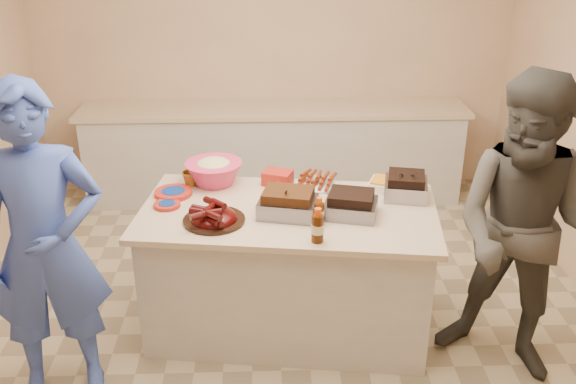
{
  "coord_description": "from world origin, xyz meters",
  "views": [
    {
      "loc": [
        -0.07,
        -3.54,
        2.66
      ],
      "look_at": [
        0.06,
        0.12,
        0.98
      ],
      "focal_mm": 40.0,
      "sensor_mm": 36.0,
      "label": 1
    }
  ],
  "objects_px": {
    "rib_platter": "(214,221)",
    "roasting_pan": "(405,197)",
    "plastic_cup": "(191,186)",
    "guest_blue": "(69,383)",
    "island": "(288,325)",
    "mustard_bottle": "(278,196)",
    "guest_gray": "(504,364)",
    "bbq_bottle_b": "(319,224)",
    "coleslaw_bowl": "(215,184)",
    "bbq_bottle_a": "(317,241)"
  },
  "relations": [
    {
      "from": "island",
      "to": "roasting_pan",
      "type": "relative_size",
      "value": 6.83
    },
    {
      "from": "bbq_bottle_a",
      "to": "mustard_bottle",
      "type": "bearing_deg",
      "value": 108.57
    },
    {
      "from": "bbq_bottle_b",
      "to": "guest_blue",
      "type": "bearing_deg",
      "value": -167.69
    },
    {
      "from": "island",
      "to": "bbq_bottle_a",
      "type": "xyz_separation_m",
      "value": [
        0.15,
        -0.41,
        0.88
      ]
    },
    {
      "from": "island",
      "to": "mustard_bottle",
      "type": "xyz_separation_m",
      "value": [
        -0.06,
        0.21,
        0.88
      ]
    },
    {
      "from": "rib_platter",
      "to": "guest_blue",
      "type": "bearing_deg",
      "value": -156.35
    },
    {
      "from": "rib_platter",
      "to": "plastic_cup",
      "type": "distance_m",
      "value": 0.58
    },
    {
      "from": "plastic_cup",
      "to": "coleslaw_bowl",
      "type": "bearing_deg",
      "value": 10.11
    },
    {
      "from": "rib_platter",
      "to": "guest_gray",
      "type": "distance_m",
      "value": 2.02
    },
    {
      "from": "roasting_pan",
      "to": "bbq_bottle_b",
      "type": "relative_size",
      "value": 1.55
    },
    {
      "from": "island",
      "to": "plastic_cup",
      "type": "distance_m",
      "value": 1.16
    },
    {
      "from": "rib_platter",
      "to": "coleslaw_bowl",
      "type": "distance_m",
      "value": 0.57
    },
    {
      "from": "plastic_cup",
      "to": "guest_gray",
      "type": "height_order",
      "value": "plastic_cup"
    },
    {
      "from": "rib_platter",
      "to": "mustard_bottle",
      "type": "bearing_deg",
      "value": 41.68
    },
    {
      "from": "mustard_bottle",
      "to": "plastic_cup",
      "type": "height_order",
      "value": "same"
    },
    {
      "from": "island",
      "to": "rib_platter",
      "type": "bearing_deg",
      "value": -154.73
    },
    {
      "from": "roasting_pan",
      "to": "guest_blue",
      "type": "bearing_deg",
      "value": -149.93
    },
    {
      "from": "guest_gray",
      "to": "bbq_bottle_b",
      "type": "bearing_deg",
      "value": -159.18
    },
    {
      "from": "roasting_pan",
      "to": "bbq_bottle_a",
      "type": "distance_m",
      "value": 0.85
    },
    {
      "from": "rib_platter",
      "to": "plastic_cup",
      "type": "relative_size",
      "value": 3.45
    },
    {
      "from": "guest_gray",
      "to": "rib_platter",
      "type": "bearing_deg",
      "value": -156.82
    },
    {
      "from": "island",
      "to": "bbq_bottle_b",
      "type": "relative_size",
      "value": 10.57
    },
    {
      "from": "plastic_cup",
      "to": "guest_blue",
      "type": "xyz_separation_m",
      "value": [
        -0.69,
        -0.93,
        -0.88
      ]
    },
    {
      "from": "coleslaw_bowl",
      "to": "mustard_bottle",
      "type": "relative_size",
      "value": 3.61
    },
    {
      "from": "island",
      "to": "guest_gray",
      "type": "height_order",
      "value": "island"
    },
    {
      "from": "mustard_bottle",
      "to": "plastic_cup",
      "type": "bearing_deg",
      "value": 162.4
    },
    {
      "from": "rib_platter",
      "to": "roasting_pan",
      "type": "relative_size",
      "value": 1.39
    },
    {
      "from": "roasting_pan",
      "to": "plastic_cup",
      "type": "distance_m",
      "value": 1.44
    },
    {
      "from": "mustard_bottle",
      "to": "plastic_cup",
      "type": "distance_m",
      "value": 0.62
    },
    {
      "from": "island",
      "to": "roasting_pan",
      "type": "height_order",
      "value": "roasting_pan"
    },
    {
      "from": "roasting_pan",
      "to": "guest_gray",
      "type": "relative_size",
      "value": 0.15
    },
    {
      "from": "bbq_bottle_b",
      "to": "guest_gray",
      "type": "xyz_separation_m",
      "value": [
        1.17,
        -0.25,
        -0.88
      ]
    },
    {
      "from": "mustard_bottle",
      "to": "guest_blue",
      "type": "relative_size",
      "value": 0.06
    },
    {
      "from": "roasting_pan",
      "to": "mustard_bottle",
      "type": "distance_m",
      "value": 0.83
    },
    {
      "from": "mustard_bottle",
      "to": "roasting_pan",
      "type": "bearing_deg",
      "value": -2.82
    },
    {
      "from": "coleslaw_bowl",
      "to": "guest_blue",
      "type": "height_order",
      "value": "coleslaw_bowl"
    },
    {
      "from": "plastic_cup",
      "to": "guest_blue",
      "type": "height_order",
      "value": "plastic_cup"
    },
    {
      "from": "rib_platter",
      "to": "roasting_pan",
      "type": "xyz_separation_m",
      "value": [
        1.23,
        0.31,
        0.0
      ]
    },
    {
      "from": "island",
      "to": "guest_blue",
      "type": "height_order",
      "value": "island"
    },
    {
      "from": "bbq_bottle_b",
      "to": "island",
      "type": "bearing_deg",
      "value": 131.12
    },
    {
      "from": "rib_platter",
      "to": "roasting_pan",
      "type": "height_order",
      "value": "rib_platter"
    },
    {
      "from": "island",
      "to": "coleslaw_bowl",
      "type": "distance_m",
      "value": 1.09
    },
    {
      "from": "island",
      "to": "bbq_bottle_a",
      "type": "relative_size",
      "value": 8.92
    },
    {
      "from": "roasting_pan",
      "to": "bbq_bottle_a",
      "type": "height_order",
      "value": "bbq_bottle_a"
    },
    {
      "from": "roasting_pan",
      "to": "rib_platter",
      "type": "bearing_deg",
      "value": -154.01
    },
    {
      "from": "island",
      "to": "guest_blue",
      "type": "bearing_deg",
      "value": -150.71
    },
    {
      "from": "island",
      "to": "coleslaw_bowl",
      "type": "height_order",
      "value": "coleslaw_bowl"
    },
    {
      "from": "island",
      "to": "bbq_bottle_b",
      "type": "bearing_deg",
      "value": -41.27
    },
    {
      "from": "bbq_bottle_b",
      "to": "plastic_cup",
      "type": "height_order",
      "value": "bbq_bottle_b"
    },
    {
      "from": "coleslaw_bowl",
      "to": "bbq_bottle_a",
      "type": "xyz_separation_m",
      "value": [
        0.64,
        -0.84,
        0.0
      ]
    }
  ]
}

